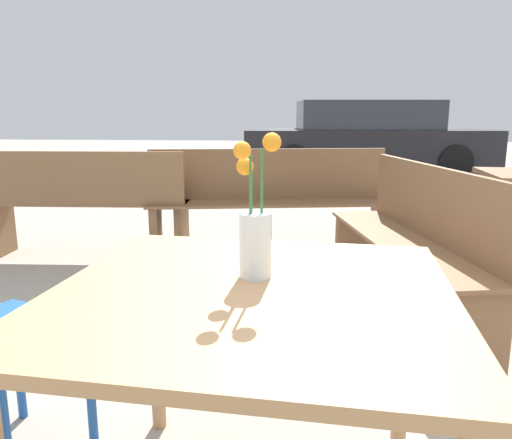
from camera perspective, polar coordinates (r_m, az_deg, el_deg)
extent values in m
cube|color=tan|center=(1.24, -0.44, -8.50)|extent=(1.04, 1.02, 0.03)
cylinder|color=tan|center=(1.85, -11.38, -13.38)|extent=(0.05, 0.05, 0.68)
cylinder|color=tan|center=(1.75, 16.46, -15.17)|extent=(0.05, 0.05, 0.68)
cylinder|color=silver|center=(1.29, 0.00, -2.96)|extent=(0.08, 0.08, 0.17)
cylinder|color=silver|center=(1.30, 0.00, -4.41)|extent=(0.07, 0.07, 0.09)
cylinder|color=#337038|center=(1.27, 0.65, 0.86)|extent=(0.01, 0.01, 0.32)
sphere|color=orange|center=(1.25, 1.82, 8.83)|extent=(0.05, 0.05, 0.05)
cylinder|color=#337038|center=(1.29, -0.55, -0.39)|extent=(0.01, 0.01, 0.26)
sphere|color=orange|center=(1.29, -1.27, 6.09)|extent=(0.05, 0.05, 0.05)
cylinder|color=#337038|center=(1.26, -0.61, 0.37)|extent=(0.01, 0.01, 0.31)
sphere|color=orange|center=(1.22, -1.59, 7.90)|extent=(0.04, 0.04, 0.04)
cube|color=#1E519E|center=(1.81, -26.72, -11.58)|extent=(0.51, 0.51, 0.03)
cylinder|color=#1E519E|center=(2.12, -25.55, -14.76)|extent=(0.03, 0.03, 0.43)
cylinder|color=#1E519E|center=(1.89, -18.44, -17.45)|extent=(0.03, 0.03, 0.43)
cube|color=brown|center=(2.85, 16.37, -2.38)|extent=(0.67, 1.66, 0.02)
cube|color=brown|center=(2.88, 19.56, 1.80)|extent=(0.35, 1.60, 0.40)
cube|color=brown|center=(2.29, 23.29, -12.47)|extent=(0.33, 0.12, 0.43)
cube|color=brown|center=(3.59, 11.64, -2.92)|extent=(0.33, 0.12, 0.43)
cube|color=brown|center=(4.17, -18.53, 1.92)|extent=(1.60, 0.44, 0.02)
cube|color=brown|center=(3.99, -19.53, 4.49)|extent=(1.59, 0.12, 0.40)
cube|color=brown|center=(4.52, -27.07, -0.94)|extent=(0.08, 0.33, 0.43)
cube|color=brown|center=(4.01, -8.46, -1.23)|extent=(0.08, 0.33, 0.43)
cube|color=brown|center=(3.91, 1.57, 1.93)|extent=(1.94, 0.66, 0.02)
cube|color=brown|center=(4.04, 1.37, 5.26)|extent=(1.88, 0.34, 0.40)
cube|color=brown|center=(4.14, 13.94, -1.05)|extent=(0.11, 0.33, 0.43)
cube|color=brown|center=(3.98, -11.35, -1.46)|extent=(0.11, 0.33, 0.43)
cylinder|color=brown|center=(3.50, 26.34, -1.95)|extent=(0.05, 0.05, 0.71)
cylinder|color=brown|center=(4.01, 24.09, -0.10)|extent=(0.05, 0.05, 0.71)
cube|color=black|center=(9.78, 12.29, 8.01)|extent=(4.66, 2.16, 0.69)
cube|color=#2D333D|center=(9.76, 12.45, 11.57)|extent=(2.62, 1.85, 0.52)
cylinder|color=black|center=(8.76, 4.31, 6.58)|extent=(0.61, 0.23, 0.60)
cylinder|color=black|center=(10.45, 3.67, 7.47)|extent=(0.61, 0.23, 0.60)
cylinder|color=black|center=(9.39, 21.77, 6.13)|extent=(0.61, 0.23, 0.60)
cylinder|color=black|center=(10.98, 18.58, 7.09)|extent=(0.61, 0.23, 0.60)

